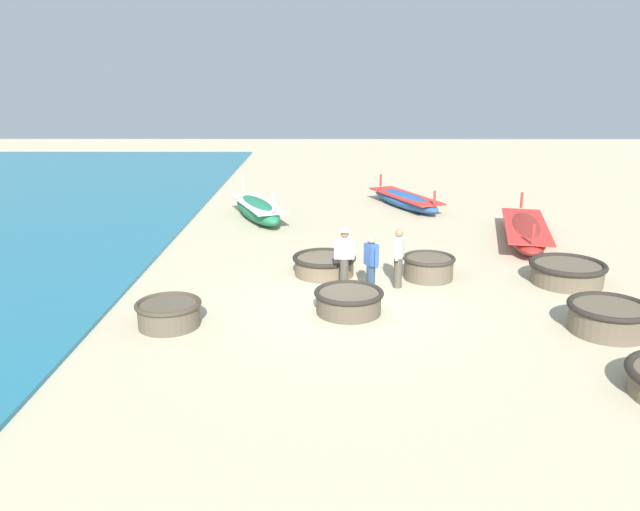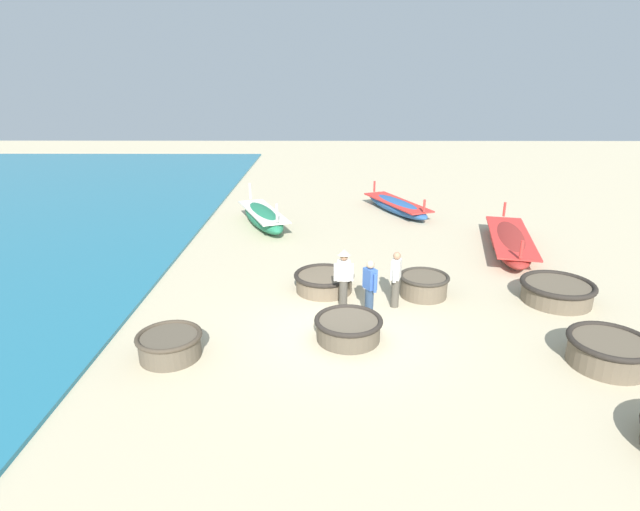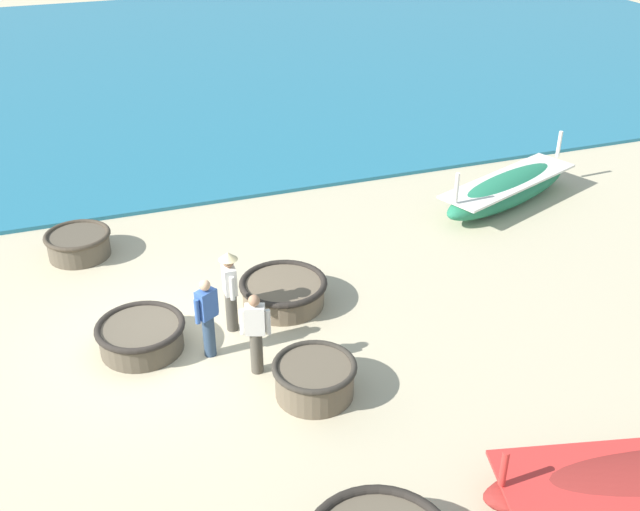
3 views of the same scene
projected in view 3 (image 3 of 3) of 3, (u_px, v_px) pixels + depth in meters
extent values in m
plane|color=#C6B793|center=(166.00, 341.00, 13.93)|extent=(80.00, 80.00, 0.00)
cube|color=teal|center=(184.00, 60.00, 31.10)|extent=(28.00, 52.00, 0.10)
cylinder|color=brown|center=(314.00, 380.00, 12.47)|extent=(1.32, 1.32, 0.58)
torus|color=#332D26|center=(314.00, 366.00, 12.33)|extent=(1.42, 1.42, 0.11)
cylinder|color=brown|center=(141.00, 338.00, 13.61)|extent=(1.50, 1.50, 0.49)
torus|color=#28231E|center=(140.00, 326.00, 13.48)|extent=(1.62, 1.62, 0.12)
cylinder|color=brown|center=(283.00, 293.00, 14.92)|extent=(1.63, 1.63, 0.48)
torus|color=#28231E|center=(283.00, 283.00, 14.80)|extent=(1.76, 1.76, 0.13)
cylinder|color=brown|center=(79.00, 245.00, 16.64)|extent=(1.35, 1.35, 0.52)
torus|color=#42382B|center=(77.00, 235.00, 16.51)|extent=(1.45, 1.45, 0.11)
cylinder|color=red|center=(504.00, 468.00, 9.94)|extent=(0.10, 0.10, 0.58)
ellipsoid|color=#237551|center=(508.00, 190.00, 18.91)|extent=(2.70, 4.65, 0.79)
cube|color=silver|center=(509.00, 181.00, 18.79)|extent=(2.60, 4.33, 0.06)
cylinder|color=silver|center=(559.00, 144.00, 19.78)|extent=(0.10, 0.10, 0.71)
cylinder|color=silver|center=(457.00, 187.00, 17.36)|extent=(0.10, 0.10, 0.71)
cylinder|color=#4C473D|center=(257.00, 352.00, 12.95)|extent=(0.22, 0.22, 0.82)
cube|color=silver|center=(255.00, 320.00, 12.62)|extent=(0.32, 0.39, 0.54)
sphere|color=#A37556|center=(254.00, 301.00, 12.43)|extent=(0.20, 0.20, 0.20)
cylinder|color=silver|center=(242.00, 322.00, 12.64)|extent=(0.09, 0.09, 0.48)
cylinder|color=silver|center=(268.00, 322.00, 12.64)|extent=(0.09, 0.09, 0.48)
cylinder|color=#4C473D|center=(232.00, 311.00, 14.07)|extent=(0.22, 0.22, 0.82)
cube|color=silver|center=(230.00, 280.00, 13.74)|extent=(0.34, 0.23, 0.54)
sphere|color=#A37556|center=(228.00, 262.00, 13.55)|extent=(0.20, 0.20, 0.20)
cylinder|color=silver|center=(232.00, 288.00, 13.58)|extent=(0.09, 0.09, 0.48)
cylinder|color=silver|center=(227.00, 277.00, 13.94)|extent=(0.09, 0.09, 0.48)
cone|color=#D1BC84|center=(228.00, 256.00, 13.49)|extent=(0.36, 0.36, 0.14)
cylinder|color=#2D425B|center=(209.00, 336.00, 13.38)|extent=(0.22, 0.22, 0.82)
cube|color=#33569E|center=(206.00, 304.00, 13.04)|extent=(0.36, 0.40, 0.54)
sphere|color=tan|center=(205.00, 285.00, 12.86)|extent=(0.20, 0.20, 0.20)
cylinder|color=#33569E|center=(216.00, 301.00, 13.21)|extent=(0.09, 0.09, 0.48)
cylinder|color=#33569E|center=(197.00, 312.00, 12.92)|extent=(0.09, 0.09, 0.48)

